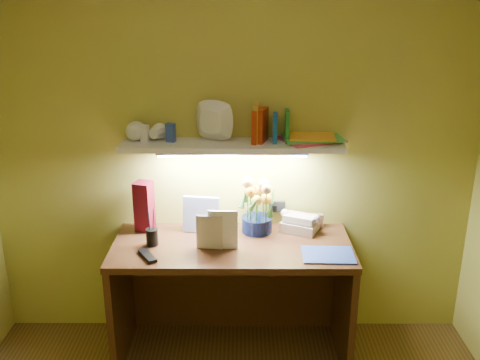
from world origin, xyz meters
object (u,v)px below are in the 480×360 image
object	(u,v)px
desk	(232,299)
whisky_bottle	(141,211)
telephone	(300,221)
desk_clock	(316,220)
flower_bouquet	(257,207)

from	to	relation	value
desk	whisky_bottle	distance (m)	0.78
telephone	desk_clock	size ratio (longest dim) A/B	2.47
flower_bouquet	desk_clock	bearing A→B (deg)	10.64
desk_clock	desk	bearing A→B (deg)	-159.69
desk	flower_bouquet	xyz separation A→B (m)	(0.15, 0.18, 0.54)
telephone	desk_clock	bearing A→B (deg)	53.71
desk	flower_bouquet	size ratio (longest dim) A/B	4.27
flower_bouquet	telephone	bearing A→B (deg)	2.04
desk	desk_clock	size ratio (longest dim) A/B	16.60
flower_bouquet	desk_clock	xyz separation A→B (m)	(0.37, 0.07, -0.12)
whisky_bottle	desk_clock	bearing A→B (deg)	2.15
desk_clock	whisky_bottle	size ratio (longest dim) A/B	0.35
whisky_bottle	telephone	bearing A→B (deg)	-1.16
desk	flower_bouquet	distance (m)	0.59
whisky_bottle	desk	bearing A→B (deg)	-19.97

